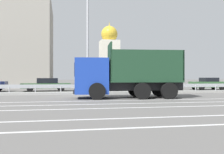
{
  "coord_description": "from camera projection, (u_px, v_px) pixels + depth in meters",
  "views": [
    {
      "loc": [
        -2.09,
        -19.11,
        1.35
      ],
      "look_at": [
        1.67,
        0.09,
        1.4
      ],
      "focal_mm": 42.0,
      "sensor_mm": 36.0,
      "label": 1
    }
  ],
  "objects": [
    {
      "name": "lane_strip_4",
      "position": [
        218.0,
        125.0,
        7.5
      ],
      "size": [
        67.42,
        0.16,
        0.01
      ],
      "primitive_type": "cube",
      "color": "silver",
      "rests_on": "ground_plane"
    },
    {
      "name": "lane_strip_2",
      "position": [
        159.0,
        107.0,
        11.98
      ],
      "size": [
        67.42,
        0.16,
        0.01
      ],
      "primitive_type": "cube",
      "color": "silver",
      "rests_on": "ground_plane"
    },
    {
      "name": "lane_strip_3",
      "position": [
        190.0,
        116.0,
        9.12
      ],
      "size": [
        67.42,
        0.16,
        0.01
      ],
      "primitive_type": "cube",
      "color": "silver",
      "rests_on": "ground_plane"
    },
    {
      "name": "church_tower",
      "position": [
        109.0,
        56.0,
        51.16
      ],
      "size": [
        3.6,
        3.6,
        12.36
      ],
      "color": "silver",
      "rests_on": "ground_plane"
    },
    {
      "name": "lane_strip_0",
      "position": [
        136.0,
        100.0,
        15.63
      ],
      "size": [
        67.42,
        0.16,
        0.01
      ],
      "primitive_type": "cube",
      "color": "silver",
      "rests_on": "ground_plane"
    },
    {
      "name": "median_road_sign",
      "position": [
        139.0,
        79.0,
        22.4
      ],
      "size": [
        0.74,
        0.16,
        2.29
      ],
      "color": "white",
      "rests_on": "ground_plane"
    },
    {
      "name": "dump_truck",
      "position": [
        114.0,
        78.0,
        17.3
      ],
      "size": [
        7.25,
        3.24,
        3.59
      ],
      "rotation": [
        0.0,
        0.0,
        1.47
      ],
      "color": "#19389E",
      "rests_on": "ground_plane"
    },
    {
      "name": "street_lamp_2",
      "position": [
        88.0,
        36.0,
        21.45
      ],
      "size": [
        0.72,
        2.06,
        8.57
      ],
      "color": "#ADADB2",
      "rests_on": "ground_plane"
    },
    {
      "name": "ground_plane",
      "position": [
        90.0,
        96.0,
        19.15
      ],
      "size": [
        320.0,
        320.0,
        0.0
      ],
      "primitive_type": "plane",
      "color": "#605E5B"
    },
    {
      "name": "parked_car_4",
      "position": [
        46.0,
        84.0,
        26.32
      ],
      "size": [
        4.92,
        2.29,
        1.31
      ],
      "rotation": [
        0.0,
        0.0,
        1.65
      ],
      "color": "#335B33",
      "rests_on": "ground_plane"
    },
    {
      "name": "parked_car_5",
      "position": [
        105.0,
        84.0,
        26.7
      ],
      "size": [
        3.89,
        2.01,
        1.36
      ],
      "rotation": [
        0.0,
        0.0,
        1.52
      ],
      "color": "#335B33",
      "rests_on": "ground_plane"
    },
    {
      "name": "parked_car_7",
      "position": [
        208.0,
        84.0,
        29.02
      ],
      "size": [
        3.88,
        1.84,
        1.35
      ],
      "rotation": [
        0.0,
        0.0,
        1.56
      ],
      "color": "#335B33",
      "rests_on": "ground_plane"
    },
    {
      "name": "lane_strip_1",
      "position": [
        146.0,
        103.0,
        13.77
      ],
      "size": [
        67.42,
        0.16,
        0.01
      ],
      "primitive_type": "cube",
      "color": "silver",
      "rests_on": "ground_plane"
    },
    {
      "name": "median_island",
      "position": [
        87.0,
        93.0,
        21.53
      ],
      "size": [
        37.08,
        1.1,
        0.18
      ],
      "primitive_type": "cube",
      "color": "gray",
      "rests_on": "ground_plane"
    },
    {
      "name": "parked_car_6",
      "position": [
        154.0,
        84.0,
        27.91
      ],
      "size": [
        4.33,
        2.04,
        1.31
      ],
      "rotation": [
        0.0,
        0.0,
        1.58
      ],
      "color": "#335B33",
      "rests_on": "ground_plane"
    },
    {
      "name": "median_guardrail",
      "position": [
        85.0,
        87.0,
        22.75
      ],
      "size": [
        67.42,
        0.09,
        0.78
      ],
      "color": "#9EA0A5",
      "rests_on": "ground_plane"
    }
  ]
}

